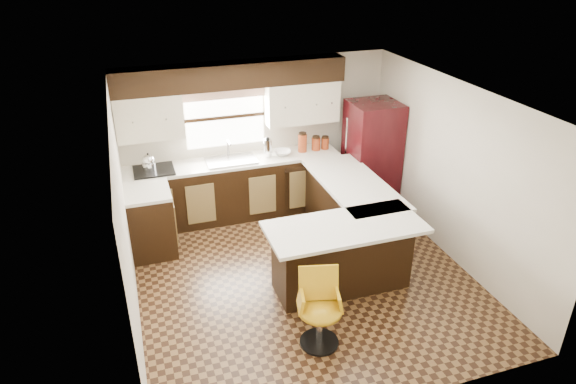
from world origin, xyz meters
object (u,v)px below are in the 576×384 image
object	(u,v)px
peninsula_long	(348,214)
bar_chair	(320,311)
peninsula_return	(342,256)
refrigerator	(371,156)

from	to	relation	value
peninsula_long	bar_chair	size ratio (longest dim) A/B	2.22
peninsula_return	bar_chair	xyz separation A→B (m)	(-0.63, -0.87, -0.01)
peninsula_return	refrigerator	size ratio (longest dim) A/B	0.94
peninsula_long	peninsula_return	xyz separation A→B (m)	(-0.53, -0.97, 0.00)
bar_chair	peninsula_long	bearing A→B (deg)	71.46
peninsula_long	refrigerator	distance (m)	1.31
peninsula_long	peninsula_return	size ratio (longest dim) A/B	1.18
peninsula_long	refrigerator	bearing A→B (deg)	49.43
peninsula_long	refrigerator	world-z (taller)	refrigerator
peninsula_return	refrigerator	world-z (taller)	refrigerator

